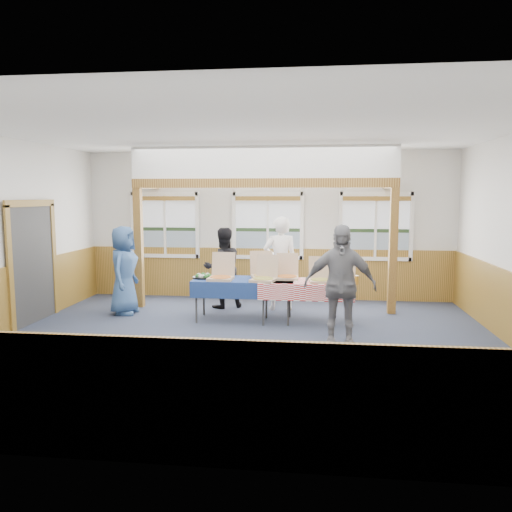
{
  "coord_description": "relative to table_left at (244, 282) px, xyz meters",
  "views": [
    {
      "loc": [
        1.0,
        -7.34,
        2.26
      ],
      "look_at": [
        0.03,
        1.0,
        1.23
      ],
      "focal_mm": 35.0,
      "sensor_mm": 36.0,
      "label": 1
    }
  ],
  "objects": [
    {
      "name": "wainscot_front",
      "position": [
        0.24,
        -4.92,
        -0.15
      ],
      "size": [
        7.98,
        0.05,
        1.1
      ],
      "primitive_type": "cube",
      "color": "brown",
      "rests_on": "floor"
    },
    {
      "name": "pizza_box_a",
      "position": [
        -0.4,
        -0.11,
        0.13
      ],
      "size": [
        0.44,
        0.53,
        0.47
      ],
      "rotation": [
        0.0,
        0.0,
        -0.02
      ],
      "color": "tan",
      "rests_on": "table_left"
    },
    {
      "name": "wall_back",
      "position": [
        0.24,
        2.06,
        0.9
      ],
      "size": [
        8.0,
        0.0,
        8.0
      ],
      "primitive_type": "plane",
      "rotation": [
        1.57,
        0.0,
        0.0
      ],
      "color": "silver",
      "rests_on": "floor"
    },
    {
      "name": "woman_black",
      "position": [
        -0.57,
        0.98,
        0.11
      ],
      "size": [
        0.98,
        0.9,
        1.62
      ],
      "primitive_type": "imported",
      "rotation": [
        0.0,
        0.0,
        3.61
      ],
      "color": "black",
      "rests_on": "floor"
    },
    {
      "name": "window_right",
      "position": [
        2.54,
        2.01,
        0.98
      ],
      "size": [
        1.56,
        0.1,
        1.46
      ],
      "color": "white",
      "rests_on": "wall_back"
    },
    {
      "name": "pizza_box_b",
      "position": [
        0.34,
        0.16,
        0.13
      ],
      "size": [
        0.56,
        0.62,
        0.47
      ],
      "rotation": [
        0.0,
        0.0,
        0.28
      ],
      "color": "tan",
      "rests_on": "table_left"
    },
    {
      "name": "table_right",
      "position": [
        1.12,
        -0.07,
        -0.01
      ],
      "size": [
        1.73,
        0.96,
        0.76
      ],
      "rotation": [
        0.0,
        0.0,
        0.14
      ],
      "color": "#333333",
      "rests_on": "floor"
    },
    {
      "name": "cross_beam",
      "position": [
        0.24,
        0.86,
        1.79
      ],
      "size": [
        5.15,
        0.18,
        0.18
      ],
      "primitive_type": "cube",
      "color": "brown",
      "rests_on": "post_left"
    },
    {
      "name": "pizza_box_c",
      "position": [
        0.38,
        -0.17,
        0.12
      ],
      "size": [
        0.5,
        0.57,
        0.44
      ],
      "rotation": [
        0.0,
        0.0,
        -0.2
      ],
      "color": "tan",
      "rests_on": "table_right"
    },
    {
      "name": "window_left",
      "position": [
        -2.06,
        2.01,
        0.98
      ],
      "size": [
        1.56,
        0.1,
        1.46
      ],
      "color": "white",
      "rests_on": "wall_back"
    },
    {
      "name": "window_mid",
      "position": [
        0.24,
        2.01,
        0.98
      ],
      "size": [
        1.56,
        0.1,
        1.46
      ],
      "color": "white",
      "rests_on": "wall_back"
    },
    {
      "name": "drink_glass",
      "position": [
        1.97,
        -0.32,
        0.13
      ],
      "size": [
        0.07,
        0.07,
        0.15
      ],
      "primitive_type": "cylinder",
      "color": "#A56A1B",
      "rests_on": "table_right"
    },
    {
      "name": "person_grey",
      "position": [
        1.64,
        -1.34,
        0.22
      ],
      "size": [
        1.09,
        0.49,
        1.83
      ],
      "primitive_type": "imported",
      "rotation": [
        0.0,
        0.0,
        -0.04
      ],
      "color": "slate",
      "rests_on": "floor"
    },
    {
      "name": "pizza_box_d",
      "position": [
        0.77,
        0.12,
        0.12
      ],
      "size": [
        0.42,
        0.51,
        0.44
      ],
      "rotation": [
        0.0,
        0.0,
        0.04
      ],
      "color": "tan",
      "rests_on": "table_right"
    },
    {
      "name": "veggie_tray",
      "position": [
        -0.75,
        0.0,
        0.09
      ],
      "size": [
        0.38,
        0.38,
        0.09
      ],
      "color": "black",
      "rests_on": "table_left"
    },
    {
      "name": "post_left",
      "position": [
        -2.26,
        0.86,
        0.5
      ],
      "size": [
        0.15,
        0.15,
        2.4
      ],
      "primitive_type": "cube",
      "color": "brown",
      "rests_on": "floor"
    },
    {
      "name": "wainscot_back",
      "position": [
        0.24,
        2.03,
        -0.15
      ],
      "size": [
        7.98,
        0.05,
        1.1
      ],
      "primitive_type": "cube",
      "color": "brown",
      "rests_on": "floor"
    },
    {
      "name": "table_left",
      "position": [
        0.0,
        0.0,
        0.0
      ],
      "size": [
        1.83,
        0.85,
        0.76
      ],
      "rotation": [
        0.0,
        0.0,
        0.03
      ],
      "color": "#333333",
      "rests_on": "floor"
    },
    {
      "name": "wall_front",
      "position": [
        0.24,
        -4.94,
        0.9
      ],
      "size": [
        8.0,
        0.0,
        8.0
      ],
      "primitive_type": "plane",
      "rotation": [
        -1.57,
        0.0,
        0.0
      ],
      "color": "silver",
      "rests_on": "floor"
    },
    {
      "name": "woman_white",
      "position": [
        0.59,
        0.92,
        0.23
      ],
      "size": [
        0.75,
        0.56,
        1.85
      ],
      "primitive_type": "imported",
      "rotation": [
        0.0,
        0.0,
        3.33
      ],
      "color": "white",
      "rests_on": "floor"
    },
    {
      "name": "ceiling",
      "position": [
        0.24,
        -1.44,
        2.5
      ],
      "size": [
        8.0,
        8.0,
        0.0
      ],
      "primitive_type": "plane",
      "rotation": [
        3.14,
        0.0,
        0.0
      ],
      "color": "white",
      "rests_on": "wall_back"
    },
    {
      "name": "wainscot_left",
      "position": [
        -3.73,
        -1.44,
        -0.15
      ],
      "size": [
        0.05,
        6.98,
        1.1
      ],
      "primitive_type": "cube",
      "color": "brown",
      "rests_on": "floor"
    },
    {
      "name": "pizza_box_e",
      "position": [
        1.37,
        -0.15,
        0.12
      ],
      "size": [
        0.42,
        0.5,
        0.43
      ],
      "rotation": [
        0.0,
        0.0,
        0.08
      ],
      "color": "tan",
      "rests_on": "table_right"
    },
    {
      "name": "man_blue",
      "position": [
        -2.35,
        0.24,
        0.14
      ],
      "size": [
        0.54,
        0.83,
        1.68
      ],
      "primitive_type": "imported",
      "rotation": [
        0.0,
        0.0,
        1.58
      ],
      "color": "#365889",
      "rests_on": "floor"
    },
    {
      "name": "cased_opening",
      "position": [
        -3.72,
        -0.54,
        0.35
      ],
      "size": [
        0.06,
        1.3,
        2.1
      ],
      "primitive_type": "cube",
      "color": "#333333",
      "rests_on": "wall_left"
    },
    {
      "name": "floor",
      "position": [
        0.24,
        -1.44,
        -0.7
      ],
      "size": [
        8.0,
        8.0,
        0.0
      ],
      "primitive_type": "plane",
      "color": "#262E3E",
      "rests_on": "ground"
    },
    {
      "name": "pizza_box_f",
      "position": [
        1.77,
        0.07,
        0.12
      ],
      "size": [
        0.45,
        0.53,
        0.44
      ],
      "rotation": [
        0.0,
        0.0,
        -0.11
      ],
      "color": "tan",
      "rests_on": "table_right"
    },
    {
      "name": "post_right",
      "position": [
        2.74,
        0.86,
        0.5
      ],
      "size": [
        0.15,
        0.15,
        2.4
      ],
      "primitive_type": "cube",
      "color": "brown",
      "rests_on": "floor"
    }
  ]
}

